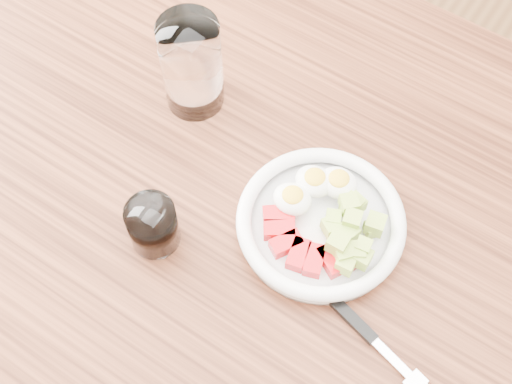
% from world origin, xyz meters
% --- Properties ---
extents(ground, '(4.00, 4.00, 0.00)m').
position_xyz_m(ground, '(0.00, 0.00, 0.00)').
color(ground, brown).
rests_on(ground, ground).
extents(dining_table, '(1.50, 0.90, 0.77)m').
position_xyz_m(dining_table, '(0.00, 0.00, 0.67)').
color(dining_table, brown).
rests_on(dining_table, ground).
extents(bowl, '(0.21, 0.21, 0.06)m').
position_xyz_m(bowl, '(0.08, 0.03, 0.79)').
color(bowl, white).
rests_on(bowl, dining_table).
extents(fork, '(0.21, 0.07, 0.01)m').
position_xyz_m(fork, '(0.19, -0.06, 0.77)').
color(fork, black).
rests_on(fork, dining_table).
extents(water_glass, '(0.08, 0.08, 0.15)m').
position_xyz_m(water_glass, '(-0.17, 0.10, 0.84)').
color(water_glass, white).
rests_on(water_glass, dining_table).
extents(coffee_glass, '(0.06, 0.06, 0.07)m').
position_xyz_m(coffee_glass, '(-0.09, -0.10, 0.81)').
color(coffee_glass, white).
rests_on(coffee_glass, dining_table).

